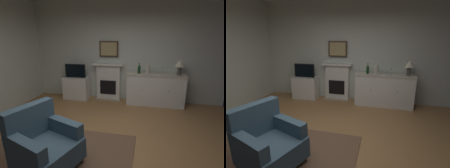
# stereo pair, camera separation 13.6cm
# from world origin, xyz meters

# --- Properties ---
(ground_plane) EXTENTS (5.58, 5.26, 0.10)m
(ground_plane) POSITION_xyz_m (0.00, 0.00, -0.05)
(ground_plane) COLOR #9E7042
(ground_plane) RESTS_ON ground
(wall_rear) EXTENTS (5.58, 0.06, 2.89)m
(wall_rear) POSITION_xyz_m (0.00, 2.60, 1.44)
(wall_rear) COLOR silver
(wall_rear) RESTS_ON ground_plane
(area_rug) EXTENTS (2.50, 1.87, 0.02)m
(area_rug) POSITION_xyz_m (-0.70, -0.39, 0.01)
(area_rug) COLOR brown
(area_rug) RESTS_ON ground_plane
(fireplace_unit) EXTENTS (0.87, 0.30, 1.10)m
(fireplace_unit) POSITION_xyz_m (-0.44, 2.47, 0.55)
(fireplace_unit) COLOR white
(fireplace_unit) RESTS_ON ground_plane
(framed_picture) EXTENTS (0.55, 0.04, 0.45)m
(framed_picture) POSITION_xyz_m (-0.44, 2.52, 1.51)
(framed_picture) COLOR #473323
(sideboard_cabinet) EXTENTS (1.57, 0.49, 0.88)m
(sideboard_cabinet) POSITION_xyz_m (0.93, 2.30, 0.44)
(sideboard_cabinet) COLOR white
(sideboard_cabinet) RESTS_ON ground_plane
(table_lamp) EXTENTS (0.26, 0.26, 0.40)m
(table_lamp) POSITION_xyz_m (1.51, 2.30, 1.16)
(table_lamp) COLOR #4C4742
(table_lamp) RESTS_ON sideboard_cabinet
(wine_bottle) EXTENTS (0.08, 0.08, 0.29)m
(wine_bottle) POSITION_xyz_m (0.47, 2.27, 0.99)
(wine_bottle) COLOR #193F1E
(wine_bottle) RESTS_ON sideboard_cabinet
(wine_glass_left) EXTENTS (0.07, 0.07, 0.16)m
(wine_glass_left) POSITION_xyz_m (0.85, 2.24, 1.01)
(wine_glass_left) COLOR silver
(wine_glass_left) RESTS_ON sideboard_cabinet
(wine_glass_center) EXTENTS (0.07, 0.07, 0.16)m
(wine_glass_center) POSITION_xyz_m (0.96, 2.30, 1.01)
(wine_glass_center) COLOR silver
(wine_glass_center) RESTS_ON sideboard_cabinet
(wine_glass_right) EXTENTS (0.07, 0.07, 0.16)m
(wine_glass_right) POSITION_xyz_m (1.07, 2.30, 1.01)
(wine_glass_right) COLOR silver
(wine_glass_right) RESTS_ON sideboard_cabinet
(vase_decorative) EXTENTS (0.11, 0.11, 0.28)m
(vase_decorative) POSITION_xyz_m (0.70, 2.25, 1.02)
(vase_decorative) COLOR beige
(vase_decorative) RESTS_ON sideboard_cabinet
(tv_cabinet) EXTENTS (0.75, 0.42, 0.67)m
(tv_cabinet) POSITION_xyz_m (-1.41, 2.31, 0.34)
(tv_cabinet) COLOR white
(tv_cabinet) RESTS_ON ground_plane
(tv_set) EXTENTS (0.62, 0.07, 0.40)m
(tv_set) POSITION_xyz_m (-1.41, 2.29, 0.87)
(tv_set) COLOR black
(tv_set) RESTS_ON tv_cabinet
(potted_plant_fern) EXTENTS (0.30, 0.30, 0.43)m
(potted_plant_fern) POSITION_xyz_m (-2.06, 0.23, 0.26)
(potted_plant_fern) COLOR silver
(potted_plant_fern) RESTS_ON ground_plane
(armchair) EXTENTS (1.02, 0.98, 0.92)m
(armchair) POSITION_xyz_m (-0.70, -0.50, 0.38)
(armchair) COLOR #3F596B
(armchair) RESTS_ON ground_plane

